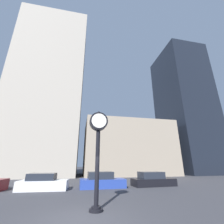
{
  "coord_description": "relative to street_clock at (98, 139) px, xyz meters",
  "views": [
    {
      "loc": [
        -0.2,
        -7.26,
        2.17
      ],
      "look_at": [
        3.59,
        10.8,
        8.51
      ],
      "focal_mm": 24.0,
      "sensor_mm": 36.0,
      "label": 1
    }
  ],
  "objects": [
    {
      "name": "car_blue",
      "position": [
        1.3,
        7.15,
        -2.84
      ],
      "size": [
        4.25,
        1.96,
        1.42
      ],
      "rotation": [
        0.0,
        0.0,
        0.02
      ],
      "color": "#28429E",
      "rests_on": "ground_plane"
    },
    {
      "name": "car_black",
      "position": [
        6.57,
        7.27,
        -2.87
      ],
      "size": [
        4.45,
        2.0,
        1.35
      ],
      "rotation": [
        0.0,
        0.0,
        0.06
      ],
      "color": "black",
      "rests_on": "ground_plane"
    },
    {
      "name": "building_storefront_row",
      "position": [
        8.69,
        23.02,
        1.71
      ],
      "size": [
        17.4,
        12.0,
        10.28
      ],
      "color": "gray",
      "rests_on": "ground_plane"
    },
    {
      "name": "building_tall_tower",
      "position": [
        -8.05,
        23.02,
        13.49
      ],
      "size": [
        13.46,
        12.0,
        33.84
      ],
      "color": "#ADA393",
      "rests_on": "ground_plane"
    },
    {
      "name": "street_clock",
      "position": [
        0.0,
        0.0,
        0.0
      ],
      "size": [
        1.01,
        0.67,
        5.05
      ],
      "color": "black",
      "rests_on": "ground_plane"
    },
    {
      "name": "building_glass_modern",
      "position": [
        24.28,
        23.02,
        12.28
      ],
      "size": [
        9.72,
        12.0,
        31.41
      ],
      "color": "black",
      "rests_on": "ground_plane"
    },
    {
      "name": "car_white",
      "position": [
        -3.86,
        6.9,
        -2.86
      ],
      "size": [
        4.12,
        2.0,
        1.35
      ],
      "rotation": [
        0.0,
        0.0,
        -0.06
      ],
      "color": "silver",
      "rests_on": "ground_plane"
    },
    {
      "name": "ground_plane",
      "position": [
        -0.75,
        -0.98,
        -3.43
      ],
      "size": [
        200.0,
        200.0,
        0.0
      ],
      "primitive_type": "plane",
      "color": "#38383D"
    }
  ]
}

